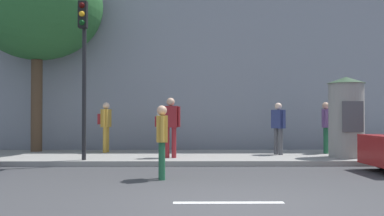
{
  "coord_description": "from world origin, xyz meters",
  "views": [
    {
      "loc": [
        -0.66,
        -7.16,
        1.43
      ],
      "look_at": [
        -0.57,
        2.0,
        1.57
      ],
      "focal_mm": 41.23,
      "sensor_mm": 36.0,
      "label": 1
    }
  ],
  "objects_px": {
    "pedestrian_in_dark_shirt": "(278,124)",
    "pedestrian_tallest": "(163,125)",
    "pedestrian_in_red_top": "(162,136)",
    "pedestrian_with_backpack": "(326,124)",
    "traffic_light": "(83,54)",
    "pedestrian_near_pole": "(105,122)",
    "poster_column": "(346,116)",
    "street_tree": "(37,5)",
    "pedestrian_in_light_jacket": "(171,122)"
  },
  "relations": [
    {
      "from": "traffic_light",
      "to": "pedestrian_near_pole",
      "type": "distance_m",
      "value": 3.32
    },
    {
      "from": "street_tree",
      "to": "pedestrian_in_red_top",
      "type": "height_order",
      "value": "street_tree"
    },
    {
      "from": "poster_column",
      "to": "pedestrian_in_dark_shirt",
      "type": "bearing_deg",
      "value": 153.4
    },
    {
      "from": "pedestrian_near_pole",
      "to": "pedestrian_in_light_jacket",
      "type": "bearing_deg",
      "value": -39.64
    },
    {
      "from": "pedestrian_in_red_top",
      "to": "pedestrian_tallest",
      "type": "bearing_deg",
      "value": 93.09
    },
    {
      "from": "poster_column",
      "to": "pedestrian_in_dark_shirt",
      "type": "distance_m",
      "value": 2.1
    },
    {
      "from": "pedestrian_in_red_top",
      "to": "pedestrian_with_backpack",
      "type": "bearing_deg",
      "value": 42.89
    },
    {
      "from": "pedestrian_tallest",
      "to": "pedestrian_with_backpack",
      "type": "bearing_deg",
      "value": -6.51
    },
    {
      "from": "pedestrian_in_light_jacket",
      "to": "pedestrian_near_pole",
      "type": "distance_m",
      "value": 2.99
    },
    {
      "from": "poster_column",
      "to": "pedestrian_in_red_top",
      "type": "bearing_deg",
      "value": -147.2
    },
    {
      "from": "traffic_light",
      "to": "pedestrian_in_dark_shirt",
      "type": "bearing_deg",
      "value": 16.86
    },
    {
      "from": "poster_column",
      "to": "pedestrian_with_backpack",
      "type": "height_order",
      "value": "poster_column"
    },
    {
      "from": "traffic_light",
      "to": "pedestrian_tallest",
      "type": "relative_size",
      "value": 2.84
    },
    {
      "from": "poster_column",
      "to": "pedestrian_with_backpack",
      "type": "xyz_separation_m",
      "value": [
        -0.2,
        1.34,
        -0.24
      ]
    },
    {
      "from": "poster_column",
      "to": "pedestrian_in_light_jacket",
      "type": "height_order",
      "value": "poster_column"
    },
    {
      "from": "traffic_light",
      "to": "pedestrian_tallest",
      "type": "bearing_deg",
      "value": 53.48
    },
    {
      "from": "pedestrian_tallest",
      "to": "pedestrian_near_pole",
      "type": "bearing_deg",
      "value": -176.17
    },
    {
      "from": "street_tree",
      "to": "pedestrian_with_backpack",
      "type": "bearing_deg",
      "value": -5.16
    },
    {
      "from": "pedestrian_in_red_top",
      "to": "pedestrian_with_backpack",
      "type": "xyz_separation_m",
      "value": [
        5.16,
        4.79,
        0.17
      ]
    },
    {
      "from": "pedestrian_in_red_top",
      "to": "poster_column",
      "type": "bearing_deg",
      "value": 32.8
    },
    {
      "from": "pedestrian_with_backpack",
      "to": "pedestrian_in_dark_shirt",
      "type": "relative_size",
      "value": 1.02
    },
    {
      "from": "poster_column",
      "to": "street_tree",
      "type": "relative_size",
      "value": 0.34
    },
    {
      "from": "traffic_light",
      "to": "pedestrian_in_red_top",
      "type": "height_order",
      "value": "traffic_light"
    },
    {
      "from": "street_tree",
      "to": "pedestrian_near_pole",
      "type": "height_order",
      "value": "street_tree"
    },
    {
      "from": "pedestrian_in_red_top",
      "to": "pedestrian_in_dark_shirt",
      "type": "height_order",
      "value": "pedestrian_in_dark_shirt"
    },
    {
      "from": "traffic_light",
      "to": "pedestrian_near_pole",
      "type": "height_order",
      "value": "traffic_light"
    },
    {
      "from": "street_tree",
      "to": "pedestrian_tallest",
      "type": "height_order",
      "value": "street_tree"
    },
    {
      "from": "street_tree",
      "to": "pedestrian_in_light_jacket",
      "type": "bearing_deg",
      "value": -25.75
    },
    {
      "from": "poster_column",
      "to": "pedestrian_in_light_jacket",
      "type": "bearing_deg",
      "value": -179.14
    },
    {
      "from": "street_tree",
      "to": "pedestrian_in_dark_shirt",
      "type": "height_order",
      "value": "street_tree"
    },
    {
      "from": "street_tree",
      "to": "pedestrian_in_red_top",
      "type": "distance_m",
      "value": 8.56
    },
    {
      "from": "pedestrian_in_light_jacket",
      "to": "pedestrian_near_pole",
      "type": "xyz_separation_m",
      "value": [
        -2.3,
        1.91,
        -0.04
      ]
    },
    {
      "from": "pedestrian_in_red_top",
      "to": "pedestrian_in_dark_shirt",
      "type": "distance_m",
      "value": 5.62
    },
    {
      "from": "pedestrian_with_backpack",
      "to": "pedestrian_near_pole",
      "type": "bearing_deg",
      "value": 176.2
    },
    {
      "from": "street_tree",
      "to": "pedestrian_in_light_jacket",
      "type": "distance_m",
      "value": 6.69
    },
    {
      "from": "traffic_light",
      "to": "poster_column",
      "type": "distance_m",
      "value": 7.97
    },
    {
      "from": "pedestrian_in_light_jacket",
      "to": "pedestrian_tallest",
      "type": "bearing_deg",
      "value": 99.96
    },
    {
      "from": "pedestrian_in_dark_shirt",
      "to": "pedestrian_tallest",
      "type": "distance_m",
      "value": 3.93
    },
    {
      "from": "pedestrian_in_light_jacket",
      "to": "pedestrian_near_pole",
      "type": "height_order",
      "value": "pedestrian_in_light_jacket"
    },
    {
      "from": "pedestrian_with_backpack",
      "to": "pedestrian_in_light_jacket",
      "type": "height_order",
      "value": "pedestrian_in_light_jacket"
    },
    {
      "from": "pedestrian_in_red_top",
      "to": "pedestrian_in_dark_shirt",
      "type": "bearing_deg",
      "value": 51.47
    },
    {
      "from": "traffic_light",
      "to": "pedestrian_tallest",
      "type": "distance_m",
      "value": 4.05
    },
    {
      "from": "pedestrian_in_red_top",
      "to": "pedestrian_near_pole",
      "type": "xyz_separation_m",
      "value": [
        -2.24,
        5.29,
        0.21
      ]
    },
    {
      "from": "street_tree",
      "to": "pedestrian_in_red_top",
      "type": "relative_size",
      "value": 4.33
    },
    {
      "from": "traffic_light",
      "to": "poster_column",
      "type": "height_order",
      "value": "traffic_light"
    },
    {
      "from": "pedestrian_tallest",
      "to": "pedestrian_in_dark_shirt",
      "type": "bearing_deg",
      "value": -15.11
    },
    {
      "from": "poster_column",
      "to": "pedestrian_near_pole",
      "type": "bearing_deg",
      "value": 166.48
    },
    {
      "from": "pedestrian_with_backpack",
      "to": "poster_column",
      "type": "bearing_deg",
      "value": -81.33
    },
    {
      "from": "pedestrian_in_red_top",
      "to": "pedestrian_near_pole",
      "type": "relative_size",
      "value": 0.96
    },
    {
      "from": "street_tree",
      "to": "pedestrian_tallest",
      "type": "xyz_separation_m",
      "value": [
        4.43,
        -0.27,
        -4.21
      ]
    }
  ]
}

